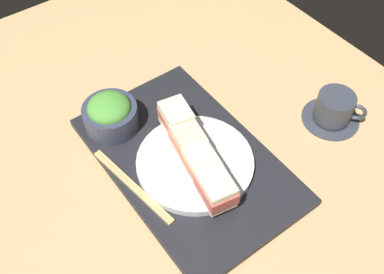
% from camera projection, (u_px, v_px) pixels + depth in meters
% --- Properties ---
extents(ground_plane, '(1.40, 1.00, 0.03)m').
position_uv_depth(ground_plane, '(213.00, 167.00, 0.92)').
color(ground_plane, tan).
extents(serving_tray, '(0.45, 0.28, 0.02)m').
position_uv_depth(serving_tray, '(187.00, 160.00, 0.90)').
color(serving_tray, black).
rests_on(serving_tray, ground_plane).
extents(sandwich_plate, '(0.23, 0.23, 0.02)m').
position_uv_depth(sandwich_plate, '(195.00, 163.00, 0.88)').
color(sandwich_plate, silver).
rests_on(sandwich_plate, serving_tray).
extents(sandwich_nearmost, '(0.08, 0.07, 0.06)m').
position_uv_depth(sandwich_nearmost, '(176.00, 118.00, 0.90)').
color(sandwich_nearmost, beige).
rests_on(sandwich_nearmost, sandwich_plate).
extents(sandwich_inner_near, '(0.08, 0.07, 0.05)m').
position_uv_depth(sandwich_inner_near, '(189.00, 141.00, 0.87)').
color(sandwich_inner_near, beige).
rests_on(sandwich_inner_near, sandwich_plate).
extents(sandwich_inner_far, '(0.08, 0.07, 0.05)m').
position_uv_depth(sandwich_inner_far, '(202.00, 164.00, 0.83)').
color(sandwich_inner_far, beige).
rests_on(sandwich_inner_far, sandwich_plate).
extents(sandwich_farmost, '(0.08, 0.07, 0.05)m').
position_uv_depth(sandwich_farmost, '(216.00, 189.00, 0.80)').
color(sandwich_farmost, beige).
rests_on(sandwich_farmost, sandwich_plate).
extents(salad_bowl, '(0.11, 0.11, 0.08)m').
position_uv_depth(salad_bowl, '(110.00, 114.00, 0.92)').
color(salad_bowl, '#33384C').
rests_on(salad_bowl, serving_tray).
extents(chopsticks_pair, '(0.22, 0.04, 0.01)m').
position_uv_depth(chopsticks_pair, '(132.00, 186.00, 0.85)').
color(chopsticks_pair, tan).
rests_on(chopsticks_pair, serving_tray).
extents(coffee_cup, '(0.12, 0.12, 0.07)m').
position_uv_depth(coffee_cup, '(334.00, 109.00, 0.96)').
color(coffee_cup, '#333842').
rests_on(coffee_cup, ground_plane).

